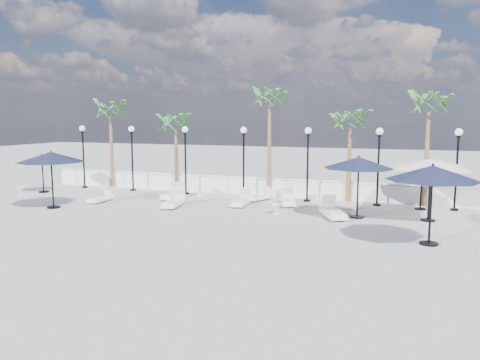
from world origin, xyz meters
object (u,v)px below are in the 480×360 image
(lounger_5, at_px, (241,201))
(parasol_cream_small, at_px, (42,159))
(parasol_navy_right, at_px, (433,173))
(lounger_0, at_px, (101,198))
(parasol_cream_sq_b, at_px, (423,160))
(lounger_3, at_px, (260,196))
(lounger_4, at_px, (333,212))
(parasol_cream_sq_a, at_px, (431,159))
(parasol_navy_mid, at_px, (359,163))
(parasol_navy_left, at_px, (51,157))
(lounger_6, at_px, (288,200))
(lounger_1, at_px, (173,194))
(lounger_2, at_px, (174,202))

(lounger_5, bearing_deg, parasol_cream_small, 174.69)
(parasol_navy_right, xyz_separation_m, parasol_cream_small, (-20.74, 4.47, -0.51))
(lounger_0, relative_size, parasol_cream_sq_b, 0.34)
(lounger_3, relative_size, lounger_5, 0.90)
(lounger_4, xyz_separation_m, parasol_cream_sq_b, (3.62, 3.27, 2.07))
(parasol_cream_sq_a, height_order, parasol_cream_sq_b, parasol_cream_sq_a)
(parasol_navy_mid, xyz_separation_m, parasol_cream_small, (-17.94, 0.87, -0.44))
(lounger_5, relative_size, parasol_navy_left, 0.62)
(lounger_6, xyz_separation_m, parasol_cream_small, (-14.38, -0.99, 1.70))
(lounger_1, distance_m, lounger_6, 6.28)
(lounger_5, xyz_separation_m, parasol_navy_right, (8.48, -4.50, 2.22))
(lounger_1, relative_size, lounger_3, 1.10)
(lounger_6, bearing_deg, lounger_4, -58.95)
(lounger_0, height_order, lounger_3, lounger_3)
(parasol_cream_sq_b, bearing_deg, parasol_cream_sq_a, -84.08)
(lounger_3, distance_m, lounger_4, 5.21)
(lounger_6, distance_m, parasol_navy_right, 8.67)
(lounger_5, height_order, parasol_navy_mid, parasol_navy_mid)
(parasol_cream_sq_b, bearing_deg, parasol_navy_left, -161.21)
(parasol_cream_sq_b, bearing_deg, lounger_6, -170.48)
(parasol_cream_small, bearing_deg, parasol_navy_left, -42.61)
(lounger_1, distance_m, lounger_5, 4.20)
(lounger_4, xyz_separation_m, lounger_6, (-2.57, 2.23, -0.02))
(lounger_5, height_order, parasol_cream_sq_b, parasol_cream_sq_b)
(lounger_3, xyz_separation_m, parasol_navy_right, (8.07, -6.21, 2.25))
(lounger_3, bearing_deg, parasol_navy_left, -125.62)
(lounger_2, bearing_deg, parasol_navy_left, -167.73)
(lounger_0, distance_m, parasol_cream_sq_a, 15.95)
(parasol_navy_mid, bearing_deg, lounger_0, -177.08)
(lounger_6, bearing_deg, parasol_cream_small, 166.00)
(parasol_navy_left, height_order, parasol_cream_sq_b, parasol_navy_left)
(lounger_1, bearing_deg, lounger_3, 10.98)
(parasol_cream_sq_a, relative_size, parasol_cream_sq_b, 1.15)
(lounger_1, bearing_deg, parasol_navy_right, -24.27)
(lounger_0, height_order, parasol_navy_mid, parasol_navy_mid)
(parasol_navy_left, bearing_deg, parasol_navy_right, -2.87)
(lounger_4, height_order, parasol_cream_sq_b, parasol_cream_sq_b)
(lounger_4, distance_m, lounger_5, 4.86)
(parasol_navy_left, xyz_separation_m, parasol_cream_sq_b, (16.63, 5.66, -0.12))
(parasol_navy_mid, relative_size, parasol_navy_right, 0.97)
(lounger_1, height_order, parasol_navy_left, parasol_navy_left)
(lounger_2, height_order, parasol_cream_sq_a, parasol_cream_sq_a)
(lounger_6, bearing_deg, parasol_navy_left, -174.09)
(parasol_cream_small, bearing_deg, parasol_cream_sq_a, -1.38)
(parasol_cream_sq_b, relative_size, parasol_cream_small, 2.21)
(lounger_0, xyz_separation_m, parasol_navy_right, (15.64, -2.94, 2.25))
(lounger_6, relative_size, parasol_navy_right, 0.68)
(lounger_2, bearing_deg, parasol_cream_sq_b, 6.73)
(lounger_1, relative_size, parasol_navy_mid, 0.64)
(lounger_6, xyz_separation_m, parasol_cream_sq_a, (6.45, -1.50, 2.37))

